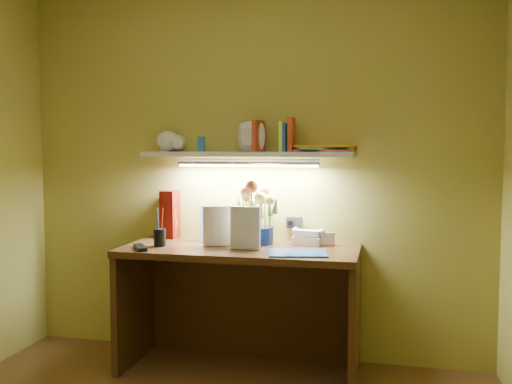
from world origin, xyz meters
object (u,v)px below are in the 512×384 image
flower_bouquet (256,214)px  whisky_bottle (173,219)px  desk_clock (328,239)px  telephone (308,236)px  desk (240,309)px

flower_bouquet → whisky_bottle: flower_bouquet is taller
desk_clock → flower_bouquet: bearing=174.5°
telephone → desk_clock: telephone is taller
telephone → whisky_bottle: size_ratio=0.69×
flower_bouquet → telephone: 0.35m
desk_clock → whisky_bottle: (-1.02, 0.07, 0.09)m
telephone → whisky_bottle: 0.91m
flower_bouquet → desk_clock: (0.43, 0.04, -0.15)m
telephone → whisky_bottle: whisky_bottle is taller
telephone → desk: bearing=-145.8°
flower_bouquet → desk_clock: bearing=4.8°
desk → desk_clock: bearing=19.9°
flower_bouquet → telephone: (0.32, 0.04, -0.13)m
desk → desk_clock: 0.68m
desk_clock → telephone: bearing=170.0°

